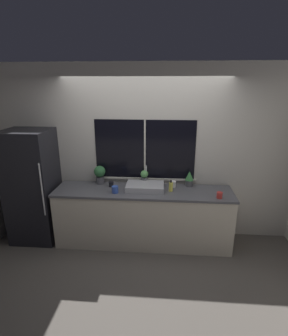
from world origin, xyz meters
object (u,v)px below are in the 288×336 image
object	(u,v)px
potted_plant_right	(189,178)
mug_red	(220,195)
mug_black	(111,184)
potted_plant_center	(144,177)
sink	(145,187)
mug_white	(173,184)
soap_bottle	(171,186)
mug_blue	(115,189)
refrigerator	(33,186)
potted_plant_left	(100,174)

from	to	relation	value
potted_plant_right	mug_red	xyz separation A→B (m)	(0.39, -0.42, -0.08)
mug_black	potted_plant_right	bearing A→B (deg)	5.76
potted_plant_right	potted_plant_center	bearing A→B (deg)	180.00
sink	mug_white	distance (m)	0.44
soap_bottle	mug_red	bearing A→B (deg)	-16.37
sink	mug_black	xyz separation A→B (m)	(-0.53, 0.07, -0.01)
sink	potted_plant_right	world-z (taller)	sink
potted_plant_right	soap_bottle	bearing A→B (deg)	-141.90
potted_plant_center	mug_white	bearing A→B (deg)	-7.26
soap_bottle	sink	bearing A→B (deg)	175.98
potted_plant_center	mug_blue	xyz separation A→B (m)	(-0.40, -0.35, -0.07)
potted_plant_right	mug_blue	world-z (taller)	potted_plant_right
refrigerator	potted_plant_right	world-z (taller)	refrigerator
potted_plant_right	mug_blue	distance (m)	1.15
potted_plant_left	soap_bottle	bearing A→B (deg)	-11.28
refrigerator	mug_white	size ratio (longest dim) A/B	18.88
potted_plant_left	potted_plant_center	bearing A→B (deg)	0.00
sink	potted_plant_center	world-z (taller)	sink
soap_bottle	potted_plant_center	bearing A→B (deg)	151.57
mug_white	potted_plant_right	bearing A→B (deg)	12.84
potted_plant_left	mug_black	world-z (taller)	potted_plant_left
refrigerator	potted_plant_left	bearing A→B (deg)	10.43
potted_plant_right	mug_white	bearing A→B (deg)	-167.16
potted_plant_center	mug_black	xyz separation A→B (m)	(-0.50, -0.12, -0.08)
potted_plant_left	mug_red	distance (m)	1.84
potted_plant_center	soap_bottle	xyz separation A→B (m)	(0.41, -0.22, -0.05)
sink	potted_plant_center	size ratio (longest dim) A/B	2.36
refrigerator	potted_plant_right	xyz separation A→B (m)	(2.41, 0.19, 0.13)
potted_plant_center	mug_red	bearing A→B (deg)	-21.21
potted_plant_center	mug_blue	bearing A→B (deg)	-139.01
sink	soap_bottle	bearing A→B (deg)	-4.02
mug_black	mug_red	bearing A→B (deg)	-10.68
soap_bottle	mug_blue	world-z (taller)	soap_bottle
potted_plant_center	soap_bottle	distance (m)	0.47
potted_plant_right	refrigerator	bearing A→B (deg)	-175.58
potted_plant_center	soap_bottle	size ratio (longest dim) A/B	1.37
mug_red	mug_blue	distance (m)	1.48
sink	potted_plant_right	distance (m)	0.70
mug_black	mug_blue	xyz separation A→B (m)	(0.10, -0.23, 0.01)
refrigerator	potted_plant_center	size ratio (longest dim) A/B	7.42
sink	mug_black	size ratio (longest dim) A/B	6.94
potted_plant_left	mug_black	bearing A→B (deg)	-30.81
mug_red	mug_white	size ratio (longest dim) A/B	0.93
mug_black	mug_blue	bearing A→B (deg)	-65.59
sink	potted_plant_center	xyz separation A→B (m)	(-0.03, 0.20, 0.08)
potted_plant_center	mug_black	world-z (taller)	potted_plant_center
potted_plant_right	mug_red	bearing A→B (deg)	-47.42
refrigerator	mug_white	world-z (taller)	refrigerator
refrigerator	potted_plant_left	world-z (taller)	refrigerator
potted_plant_left	potted_plant_center	size ratio (longest dim) A/B	1.23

